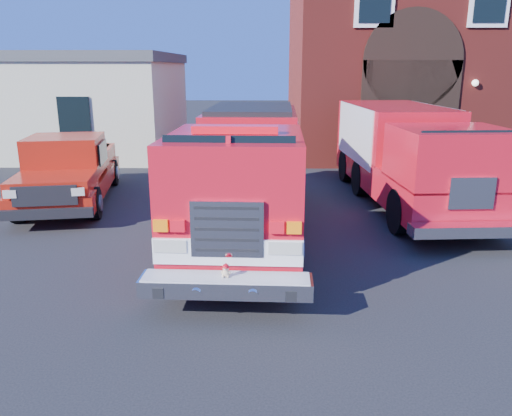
{
  "coord_description": "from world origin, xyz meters",
  "views": [
    {
      "loc": [
        0.14,
        -9.86,
        3.75
      ],
      "look_at": [
        0.0,
        -1.2,
        1.3
      ],
      "focal_mm": 35.0,
      "sensor_mm": 36.0,
      "label": 1
    }
  ],
  "objects_px": {
    "side_building": "(63,103)",
    "fire_engine": "(246,170)",
    "secondary_truck": "(408,153)",
    "pickup_truck": "(70,170)",
    "fire_station": "(459,56)"
  },
  "relations": [
    {
      "from": "side_building",
      "to": "fire_engine",
      "type": "height_order",
      "value": "side_building"
    },
    {
      "from": "side_building",
      "to": "secondary_truck",
      "type": "xyz_separation_m",
      "value": [
        13.18,
        -8.9,
        -0.76
      ]
    },
    {
      "from": "fire_engine",
      "to": "side_building",
      "type": "bearing_deg",
      "value": 127.52
    },
    {
      "from": "side_building",
      "to": "fire_engine",
      "type": "xyz_separation_m",
      "value": [
        8.73,
        -11.37,
        -0.77
      ]
    },
    {
      "from": "pickup_truck",
      "to": "secondary_truck",
      "type": "bearing_deg",
      "value": 0.44
    },
    {
      "from": "fire_engine",
      "to": "pickup_truck",
      "type": "bearing_deg",
      "value": 155.01
    },
    {
      "from": "fire_engine",
      "to": "secondary_truck",
      "type": "height_order",
      "value": "fire_engine"
    },
    {
      "from": "fire_engine",
      "to": "secondary_truck",
      "type": "bearing_deg",
      "value": 29.05
    },
    {
      "from": "side_building",
      "to": "pickup_truck",
      "type": "relative_size",
      "value": 1.66
    },
    {
      "from": "fire_station",
      "to": "fire_engine",
      "type": "bearing_deg",
      "value": -126.85
    },
    {
      "from": "fire_station",
      "to": "pickup_truck",
      "type": "height_order",
      "value": "fire_station"
    },
    {
      "from": "secondary_truck",
      "to": "fire_engine",
      "type": "bearing_deg",
      "value": -150.95
    },
    {
      "from": "fire_station",
      "to": "pickup_truck",
      "type": "xyz_separation_m",
      "value": [
        -14.4,
        -9.96,
        -3.34
      ]
    },
    {
      "from": "pickup_truck",
      "to": "secondary_truck",
      "type": "relative_size",
      "value": 0.74
    },
    {
      "from": "pickup_truck",
      "to": "side_building",
      "type": "bearing_deg",
      "value": 111.8
    }
  ]
}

